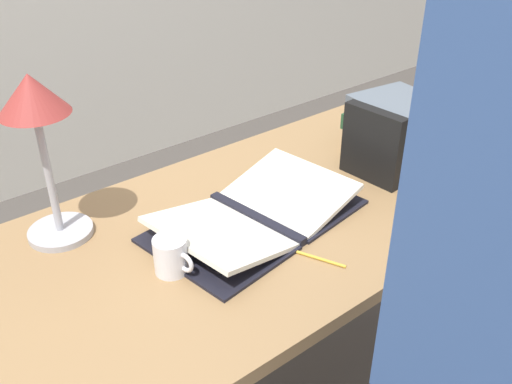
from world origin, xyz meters
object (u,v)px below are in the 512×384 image
at_px(coffee_mug, 171,256).
at_px(pencil, 314,257).
at_px(open_book, 256,215).
at_px(book_standing_upright, 372,146).
at_px(person_reader, 494,351).
at_px(book_stack_tall, 402,130).
at_px(reading_lamp, 37,120).

distance_m(coffee_mug, pencil, 0.32).
bearing_deg(open_book, coffee_mug, 179.69).
height_order(book_standing_upright, person_reader, person_reader).
distance_m(book_standing_upright, pencil, 0.42).
xyz_separation_m(book_standing_upright, pencil, (-0.37, -0.17, -0.10)).
bearing_deg(person_reader, open_book, -93.05).
bearing_deg(book_stack_tall, person_reader, -132.07).
distance_m(book_stack_tall, reading_lamp, 1.00).
bearing_deg(book_stack_tall, reading_lamp, 165.49).
height_order(open_book, pencil, open_book).
bearing_deg(person_reader, book_standing_upright, -124.05).
height_order(book_stack_tall, person_reader, person_reader).
height_order(reading_lamp, person_reader, person_reader).
bearing_deg(reading_lamp, book_standing_upright, -19.90).
bearing_deg(pencil, book_stack_tall, 20.39).
bearing_deg(book_stack_tall, book_standing_upright, -168.22).
distance_m(open_book, pencil, 0.20).
bearing_deg(pencil, reading_lamp, 132.15).
bearing_deg(pencil, person_reader, -95.43).
distance_m(open_book, person_reader, 0.65).
relative_size(book_stack_tall, reading_lamp, 0.75).
distance_m(coffee_mug, person_reader, 0.65).
bearing_deg(book_standing_upright, open_book, 171.54).
relative_size(coffee_mug, pencil, 0.72).
height_order(open_book, reading_lamp, reading_lamp).
xyz_separation_m(book_stack_tall, pencil, (-0.54, -0.20, -0.08)).
bearing_deg(reading_lamp, person_reader, -67.94).
xyz_separation_m(open_book, pencil, (0.01, -0.20, -0.02)).
bearing_deg(open_book, pencil, -95.66).
bearing_deg(reading_lamp, coffee_mug, -64.89).
height_order(pencil, person_reader, person_reader).
distance_m(book_stack_tall, person_reader, 0.88).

